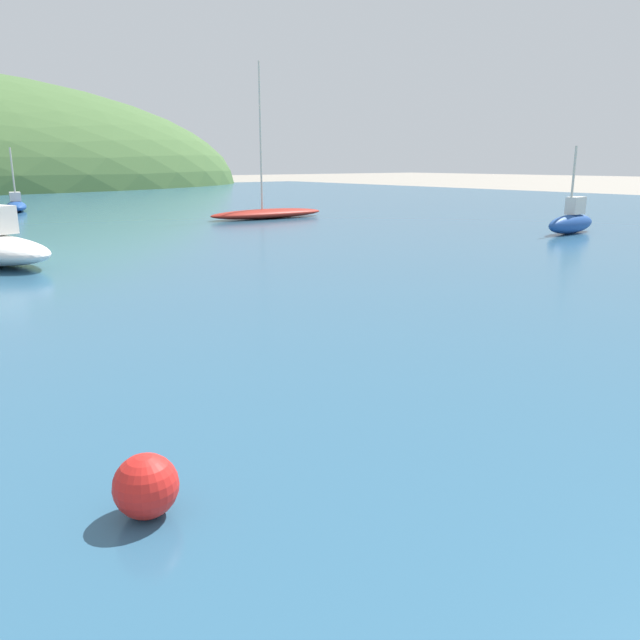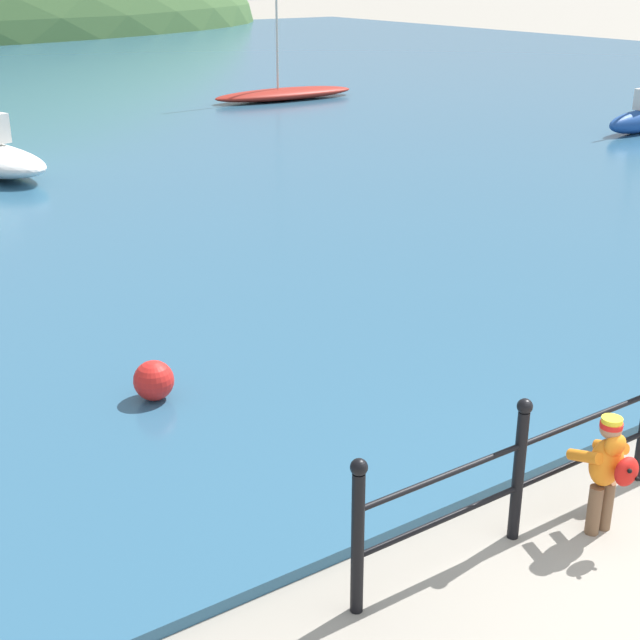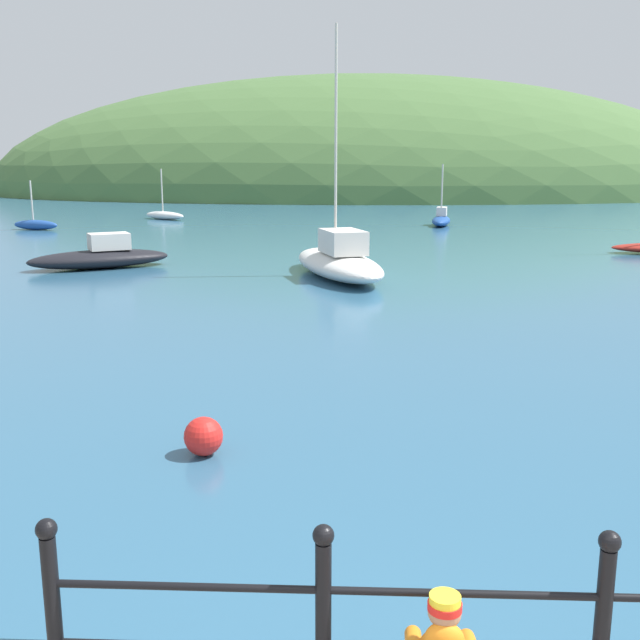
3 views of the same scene
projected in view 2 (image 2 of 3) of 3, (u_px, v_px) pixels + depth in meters
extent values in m
cylinder|color=black|center=(358.00, 544.00, 5.98)|extent=(0.09, 0.09, 1.10)
sphere|color=black|center=(359.00, 467.00, 5.76)|extent=(0.12, 0.12, 0.12)
cylinder|color=black|center=(518.00, 476.00, 6.78)|extent=(0.09, 0.09, 1.10)
sphere|color=black|center=(525.00, 406.00, 6.55)|extent=(0.12, 0.12, 0.12)
cylinder|color=black|center=(589.00, 418.00, 7.07)|extent=(4.56, 0.04, 0.04)
cylinder|color=black|center=(584.00, 459.00, 7.21)|extent=(4.56, 0.04, 0.04)
cylinder|color=brown|center=(594.00, 510.00, 6.95)|extent=(0.11, 0.11, 0.42)
cylinder|color=brown|center=(606.00, 505.00, 7.02)|extent=(0.11, 0.11, 0.42)
ellipsoid|color=orange|center=(606.00, 462.00, 6.83)|extent=(0.31, 0.24, 0.40)
ellipsoid|color=orange|center=(615.00, 445.00, 6.72)|extent=(0.21, 0.13, 0.18)
cylinder|color=orange|center=(584.00, 456.00, 6.82)|extent=(0.11, 0.32, 0.19)
cylinder|color=orange|center=(611.00, 447.00, 6.95)|extent=(0.11, 0.32, 0.19)
sphere|color=#A37556|center=(611.00, 428.00, 6.72)|extent=(0.17, 0.17, 0.17)
cylinder|color=red|center=(611.00, 425.00, 6.71)|extent=(0.17, 0.17, 0.04)
cylinder|color=yellow|center=(612.00, 420.00, 6.70)|extent=(0.16, 0.16, 0.04)
ellipsoid|color=red|center=(627.00, 472.00, 6.67)|extent=(0.23, 0.14, 0.24)
sphere|color=black|center=(630.00, 471.00, 6.57)|extent=(0.04, 0.04, 0.04)
sphere|color=black|center=(637.00, 479.00, 6.66)|extent=(0.04, 0.04, 0.04)
ellipsoid|color=#1E4793|center=(640.00, 121.00, 23.06)|extent=(2.59, 0.82, 0.59)
ellipsoid|color=maroon|center=(285.00, 94.00, 28.73)|extent=(4.99, 1.51, 0.36)
sphere|color=red|center=(154.00, 380.00, 8.90)|extent=(0.41, 0.41, 0.41)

